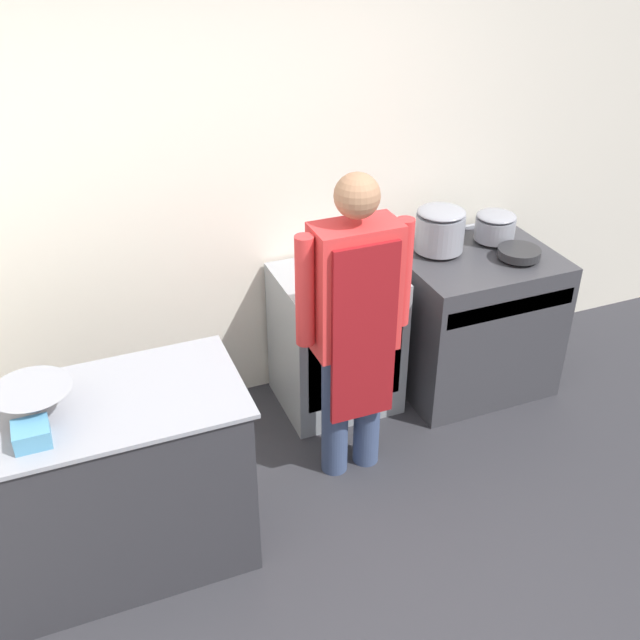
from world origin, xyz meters
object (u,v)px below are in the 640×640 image
Objects in this scene: plastic_tub at (32,434)px; mixing_bowl at (34,401)px; saute_pan at (519,253)px; person_cook at (354,317)px; stove at (471,320)px; stock_pot at (440,229)px; sauce_pot at (495,226)px; fridge_unit at (336,340)px.

mixing_bowl is at bearing 82.43° from plastic_tub.
person_cook is at bearing -164.19° from saute_pan.
person_cook reaches higher than plastic_tub.
stove is 3.16× the size of stock_pot.
person_cook is 12.16× the size of plastic_tub.
stock_pot is at bearing 180.00° from sauce_pot.
mixing_bowl is at bearing -161.59° from stock_pot.
saute_pan is at bearing 15.81° from person_cook.
saute_pan is at bearing 14.32° from plastic_tub.
stove is at bearing 14.24° from mixing_bowl.
stock_pot is 0.47m from saute_pan.
sauce_pot is at bearing 36.05° from stove.
saute_pan is (2.67, 0.68, -0.03)m from plastic_tub.
stove is 1.04× the size of fridge_unit.
mixing_bowl is at bearing -169.30° from saute_pan.
stock_pot reaches higher than plastic_tub.
stock_pot is (-0.20, 0.13, 0.58)m from stove.
person_cook is 1.48m from mixing_bowl.
plastic_tub is at bearing -165.68° from saute_pan.
person_cook is 0.99m from stock_pot.
plastic_tub is at bearing -157.78° from stock_pot.
saute_pan is (1.02, -0.24, 0.48)m from fridge_unit.
mixing_bowl is 2.75m from sauce_pot.
person_cook is at bearing 6.50° from mixing_bowl.
sauce_pot is (1.02, 0.02, 0.54)m from fridge_unit.
mixing_bowl reaches higher than fridge_unit.
mixing_bowl is 2.36× the size of plastic_tub.
person_cook reaches higher than stove.
mixing_bowl reaches higher than plastic_tub.
stove is 0.58m from sauce_pot.
sauce_pot is at bearing -0.00° from stock_pot.
fridge_unit is 1.96m from plastic_tub.
saute_pan is (0.38, -0.26, -0.10)m from stock_pot.
stock_pot reaches higher than mixing_bowl.
person_cook is (-0.15, -0.57, 0.50)m from fridge_unit.
mixing_bowl is at bearing -173.50° from person_cook.
fridge_unit is at bearing 75.13° from person_cook.
plastic_tub is at bearing -162.04° from stove.
fridge_unit is 1.16m from sauce_pot.
stock_pot is at bearing 145.83° from saute_pan.
fridge_unit is (-0.85, 0.11, -0.01)m from stove.
mixing_bowl is (-1.63, -0.74, 0.54)m from fridge_unit.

